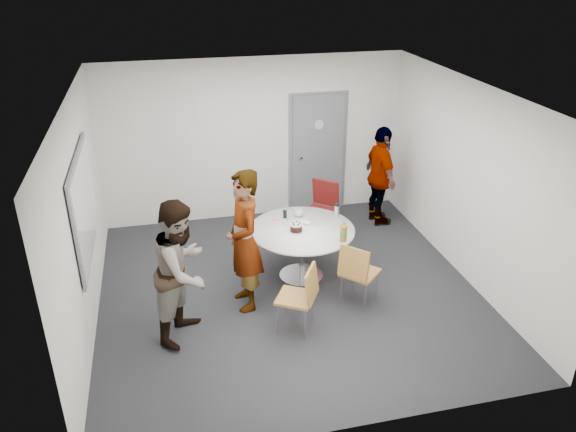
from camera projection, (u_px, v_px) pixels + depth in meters
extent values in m
plane|color=#242529|center=(289.00, 290.00, 7.65)|extent=(5.00, 5.00, 0.00)
plane|color=silver|center=(289.00, 93.00, 6.48)|extent=(5.00, 5.00, 0.00)
plane|color=silver|center=(254.00, 140.00, 9.26)|extent=(5.00, 0.00, 5.00)
plane|color=silver|center=(81.00, 220.00, 6.55)|extent=(0.00, 5.00, 5.00)
plane|color=silver|center=(468.00, 183.00, 7.59)|extent=(0.00, 5.00, 5.00)
plane|color=silver|center=(355.00, 314.00, 4.88)|extent=(5.00, 0.00, 5.00)
cube|color=slate|center=(318.00, 154.00, 9.60)|extent=(0.90, 0.05, 2.05)
cube|color=slate|center=(317.00, 153.00, 9.62)|extent=(1.02, 0.04, 2.12)
cylinder|color=#B2BFC6|center=(319.00, 125.00, 9.35)|extent=(0.16, 0.01, 0.16)
cylinder|color=silver|center=(301.00, 157.00, 9.49)|extent=(0.04, 0.14, 0.04)
cube|color=slate|center=(84.00, 205.00, 6.69)|extent=(0.03, 1.90, 1.25)
cube|color=white|center=(86.00, 205.00, 6.69)|extent=(0.01, 1.78, 1.13)
cylinder|color=white|center=(302.00, 230.00, 7.67)|extent=(1.44, 1.44, 0.03)
cylinder|color=silver|center=(302.00, 253.00, 7.83)|extent=(0.09, 0.09, 0.70)
cylinder|color=silver|center=(301.00, 275.00, 7.98)|extent=(0.62, 0.62, 0.02)
cylinder|color=white|center=(296.00, 231.00, 7.58)|extent=(0.22, 0.22, 0.01)
cylinder|color=black|center=(296.00, 228.00, 7.56)|extent=(0.16, 0.16, 0.09)
cylinder|color=white|center=(296.00, 224.00, 7.54)|extent=(0.17, 0.17, 0.02)
cylinder|color=olive|center=(343.00, 233.00, 7.31)|extent=(0.09, 0.09, 0.21)
cylinder|color=#458033|center=(344.00, 233.00, 7.30)|extent=(0.10, 0.10, 0.08)
cone|color=olive|center=(344.00, 225.00, 7.25)|extent=(0.09, 0.09, 0.04)
cylinder|color=#52A048|center=(344.00, 222.00, 7.24)|extent=(0.04, 0.04, 0.02)
imported|color=white|center=(298.00, 213.00, 8.00)|extent=(0.18, 0.18, 0.11)
cylinder|color=black|center=(285.00, 213.00, 7.95)|extent=(0.06, 0.06, 0.13)
cylinder|color=silver|center=(337.00, 212.00, 7.94)|extent=(0.07, 0.07, 0.19)
cylinder|color=black|center=(337.00, 205.00, 7.89)|extent=(0.07, 0.07, 0.03)
cube|color=#F17D78|center=(276.00, 219.00, 7.90)|extent=(0.11, 0.07, 0.02)
ellipsoid|color=white|center=(305.00, 222.00, 7.80)|extent=(0.21, 0.21, 0.04)
cube|color=olive|center=(295.00, 298.00, 6.70)|extent=(0.57, 0.57, 0.03)
cube|color=olive|center=(312.00, 284.00, 6.55)|extent=(0.28, 0.39, 0.40)
cylinder|color=silver|center=(286.00, 303.00, 6.99)|extent=(0.02, 0.02, 0.45)
cylinder|color=silver|center=(278.00, 319.00, 6.69)|extent=(0.02, 0.02, 0.45)
cylinder|color=silver|center=(312.00, 308.00, 6.90)|extent=(0.02, 0.02, 0.45)
cylinder|color=silver|center=(305.00, 324.00, 6.61)|extent=(0.02, 0.02, 0.45)
cube|color=olive|center=(360.00, 272.00, 7.21)|extent=(0.60, 0.60, 0.04)
cube|color=olive|center=(354.00, 263.00, 6.95)|extent=(0.34, 0.36, 0.40)
cylinder|color=silver|center=(377.00, 285.00, 7.35)|extent=(0.02, 0.02, 0.45)
cylinder|color=silver|center=(353.00, 278.00, 7.52)|extent=(0.02, 0.02, 0.45)
cylinder|color=silver|center=(365.00, 298.00, 7.09)|extent=(0.02, 0.02, 0.45)
cylinder|color=silver|center=(341.00, 289.00, 7.26)|extent=(0.02, 0.02, 0.45)
cube|color=#5D1412|center=(319.00, 212.00, 8.74)|extent=(0.65, 0.65, 0.04)
cube|color=#5D1412|center=(326.00, 193.00, 8.80)|extent=(0.39, 0.37, 0.44)
cylinder|color=silver|center=(303.00, 229.00, 8.78)|extent=(0.02, 0.02, 0.49)
cylinder|color=silver|center=(325.00, 234.00, 8.62)|extent=(0.02, 0.02, 0.49)
cylinder|color=silver|center=(314.00, 219.00, 9.07)|extent=(0.02, 0.02, 0.49)
cylinder|color=silver|center=(335.00, 224.00, 8.91)|extent=(0.02, 0.02, 0.49)
imported|color=#A5C6EA|center=(244.00, 241.00, 6.96)|extent=(0.52, 0.72, 1.86)
imported|color=white|center=(182.00, 270.00, 6.45)|extent=(1.00, 1.07, 1.75)
imported|color=black|center=(380.00, 176.00, 9.18)|extent=(0.44, 0.99, 1.67)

